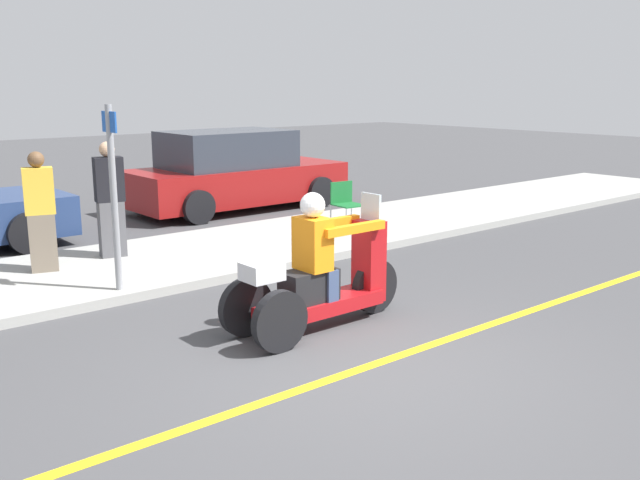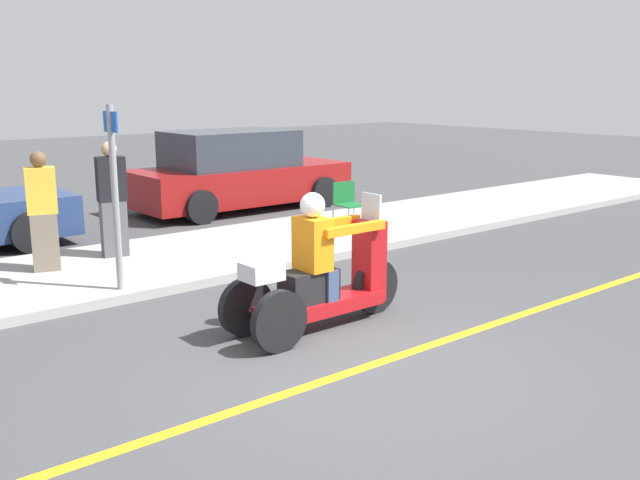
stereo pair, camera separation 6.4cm
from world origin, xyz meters
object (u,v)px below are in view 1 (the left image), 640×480
at_px(folding_chair_curbside, 346,201).
at_px(parked_car_lot_center, 234,173).
at_px(street_sign, 113,191).
at_px(motorcycle_trike, 320,279).
at_px(spectator_mid_group, 41,214).
at_px(spectator_by_tree, 110,202).

relative_size(folding_chair_curbside, parked_car_lot_center, 0.18).
bearing_deg(street_sign, motorcycle_trike, -62.86).
xyz_separation_m(spectator_mid_group, street_sign, (0.38, -1.47, 0.44)).
bearing_deg(spectator_by_tree, motorcycle_trike, -82.41).
distance_m(motorcycle_trike, folding_chair_curbside, 4.57).
relative_size(spectator_mid_group, folding_chair_curbside, 1.93).
relative_size(spectator_by_tree, parked_car_lot_center, 0.36).
height_order(spectator_by_tree, folding_chair_curbside, spectator_by_tree).
distance_m(spectator_by_tree, folding_chair_curbside, 3.87).
bearing_deg(motorcycle_trike, spectator_by_tree, 97.59).
xyz_separation_m(folding_chair_curbside, street_sign, (-4.44, -0.88, 0.69)).
bearing_deg(spectator_by_tree, folding_chair_curbside, -11.78).
distance_m(motorcycle_trike, spectator_by_tree, 4.05).
distance_m(parked_car_lot_center, street_sign, 6.34).
height_order(motorcycle_trike, folding_chair_curbside, motorcycle_trike).
distance_m(motorcycle_trike, spectator_mid_group, 4.13).
distance_m(folding_chair_curbside, parked_car_lot_center, 3.54).
xyz_separation_m(motorcycle_trike, spectator_by_tree, (-0.53, 4.00, 0.38)).
bearing_deg(motorcycle_trike, street_sign, 117.14).
relative_size(motorcycle_trike, parked_car_lot_center, 0.48).
bearing_deg(folding_chair_curbside, parked_car_lot_center, 88.60).
height_order(folding_chair_curbside, street_sign, street_sign).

